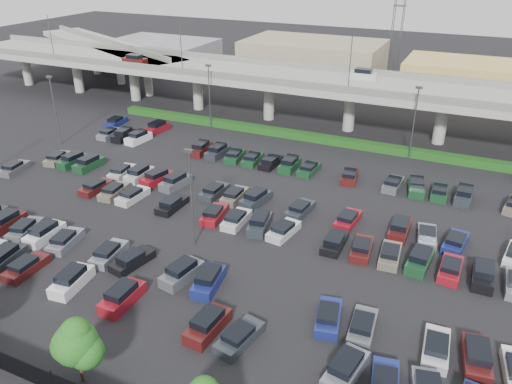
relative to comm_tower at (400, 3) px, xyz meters
The scene contains 10 objects.
ground 75.73m from the comm_tower, 93.09° to the right, with size 280.00×280.00×0.00m, color black.
overpass 43.07m from the comm_tower, 95.72° to the right, with size 150.00×13.00×15.80m.
on_ramp 64.67m from the comm_tower, 151.11° to the right, with size 50.93×30.13×8.80m.
hedge 51.42m from the comm_tower, 94.67° to the right, with size 66.00×1.60×1.10m, color #184213.
fence 103.13m from the comm_tower, 92.28° to the right, with size 70.00×0.10×2.00m.
tree_row 101.30m from the comm_tower, 91.88° to the right, with size 65.07×3.66×5.94m.
parked_cars 78.92m from the comm_tower, 93.41° to the right, with size 63.10×41.63×1.67m.
light_poles 73.06m from the comm_tower, 96.44° to the right, with size 66.90×48.38×10.30m.
distant_buildings 18.96m from the comm_tower, 55.50° to the right, with size 138.00×24.00×9.00m.
comm_tower is the anchor object (origin of this frame).
Camera 1 is at (23.42, -44.30, 27.33)m, focal length 35.00 mm.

